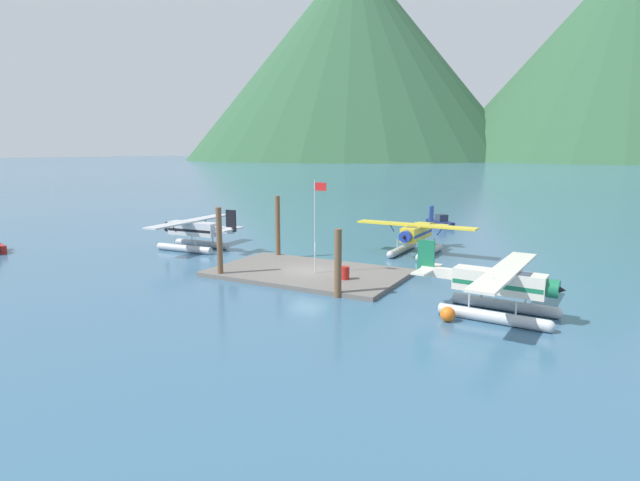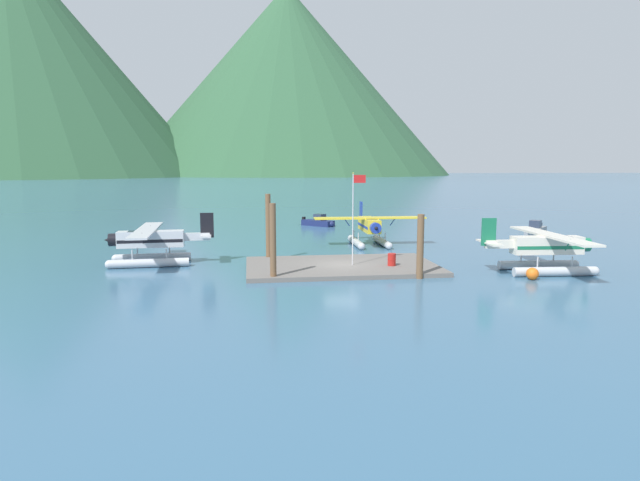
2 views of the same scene
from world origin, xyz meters
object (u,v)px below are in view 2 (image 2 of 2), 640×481
at_px(seaplane_silver_port_fwd, 151,244).
at_px(seaplane_cream_stbd_aft, 547,250).
at_px(fuel_drum, 392,260).
at_px(seaplane_yellow_bow_right, 369,229).
at_px(mooring_buoy, 532,274).
at_px(flagpole, 355,208).
at_px(boat_navy_open_north, 319,222).
at_px(boat_grey_open_east, 535,229).

relative_size(seaplane_silver_port_fwd, seaplane_cream_stbd_aft, 1.00).
bearing_deg(fuel_drum, seaplane_yellow_bow_right, 84.77).
bearing_deg(mooring_buoy, seaplane_silver_port_fwd, 160.53).
bearing_deg(seaplane_yellow_bow_right, seaplane_cream_stbd_aft, -57.24).
distance_m(flagpole, boat_navy_open_north, 28.81).
height_order(seaplane_cream_stbd_aft, boat_navy_open_north, seaplane_cream_stbd_aft).
height_order(fuel_drum, mooring_buoy, fuel_drum).
distance_m(fuel_drum, seaplane_silver_port_fwd, 18.01).
relative_size(fuel_drum, boat_grey_open_east, 0.21).
bearing_deg(flagpole, boat_navy_open_north, 87.60).
bearing_deg(flagpole, fuel_drum, -14.85).
xyz_separation_m(seaplane_cream_stbd_aft, boat_navy_open_north, (-11.78, 31.65, -1.09)).
height_order(seaplane_silver_port_fwd, seaplane_yellow_bow_right, same).
height_order(mooring_buoy, boat_grey_open_east, boat_grey_open_east).
height_order(mooring_buoy, seaplane_silver_port_fwd, seaplane_silver_port_fwd).
bearing_deg(mooring_buoy, fuel_drum, 150.80).
xyz_separation_m(flagpole, boat_grey_open_east, (23.83, 17.44, -3.88)).
xyz_separation_m(seaplane_yellow_bow_right, boat_grey_open_east, (20.14, 6.15, -1.09)).
distance_m(fuel_drum, mooring_buoy, 9.37).
bearing_deg(fuel_drum, mooring_buoy, -29.20).
relative_size(fuel_drum, seaplane_silver_port_fwd, 0.08).
bearing_deg(boat_grey_open_east, seaplane_yellow_bow_right, -163.01).
relative_size(mooring_buoy, seaplane_cream_stbd_aft, 0.08).
xyz_separation_m(fuel_drum, seaplane_yellow_bow_right, (1.10, 11.98, 0.84)).
height_order(seaplane_silver_port_fwd, boat_grey_open_east, seaplane_silver_port_fwd).
distance_m(fuel_drum, seaplane_yellow_bow_right, 12.06).
distance_m(seaplane_silver_port_fwd, boat_grey_open_east, 41.00).
bearing_deg(mooring_buoy, boat_grey_open_east, 60.09).
bearing_deg(seaplane_silver_port_fwd, mooring_buoy, -19.47).
distance_m(flagpole, seaplane_silver_port_fwd, 15.55).
relative_size(fuel_drum, seaplane_yellow_bow_right, 0.08).
xyz_separation_m(mooring_buoy, seaplane_yellow_bow_right, (-7.08, 16.55, 1.18)).
distance_m(seaplane_cream_stbd_aft, boat_navy_open_north, 33.79).
distance_m(mooring_buoy, seaplane_silver_port_fwd, 27.17).
relative_size(seaplane_silver_port_fwd, seaplane_yellow_bow_right, 1.00).
height_order(seaplane_cream_stbd_aft, boat_grey_open_east, seaplane_cream_stbd_aft).
xyz_separation_m(fuel_drum, seaplane_silver_port_fwd, (-17.42, 4.48, 0.84)).
relative_size(flagpole, seaplane_yellow_bow_right, 0.63).
xyz_separation_m(seaplane_silver_port_fwd, boat_navy_open_north, (16.01, 24.73, -1.09)).
xyz_separation_m(seaplane_cream_stbd_aft, boat_grey_open_east, (10.86, 20.57, -1.09)).
relative_size(flagpole, boat_navy_open_north, 1.64).
bearing_deg(boat_navy_open_north, seaplane_silver_port_fwd, -122.92).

